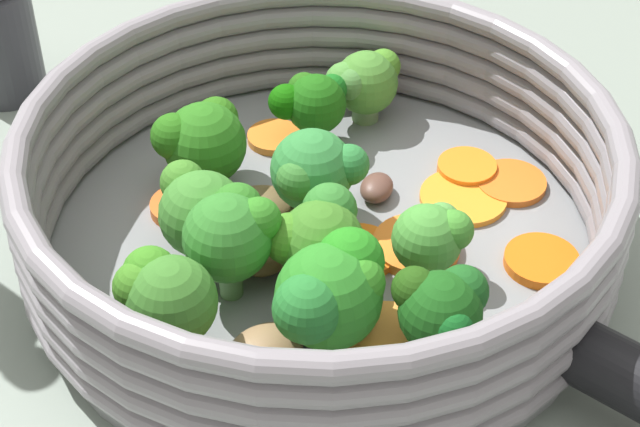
{
  "coord_description": "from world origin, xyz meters",
  "views": [
    {
      "loc": [
        0.36,
        -0.09,
        0.35
      ],
      "look_at": [
        0.0,
        0.0,
        0.03
      ],
      "focal_mm": 60.0,
      "sensor_mm": 36.0,
      "label": 1
    }
  ],
  "objects_px": {
    "broccoli_floret_1": "(232,233)",
    "broccoli_floret_4": "(432,237)",
    "skillet": "(320,248)",
    "broccoli_floret_8": "(202,208)",
    "carrot_slice_7": "(463,197)",
    "carrot_slice_9": "(511,183)",
    "carrot_slice_1": "(542,261)",
    "broccoli_floret_10": "(318,235)",
    "mushroom_piece_3": "(267,251)",
    "carrot_slice_5": "(358,252)",
    "carrot_slice_4": "(274,137)",
    "carrot_slice_3": "(182,207)",
    "broccoli_floret_3": "(313,102)",
    "carrot_slice_6": "(416,246)",
    "broccoli_floret_0": "(333,292)",
    "carrot_slice_8": "(388,341)",
    "mushroom_piece_2": "(377,188)",
    "mushroom_piece_1": "(265,350)",
    "broccoli_floret_2": "(164,297)",
    "broccoli_floret_9": "(320,171)",
    "broccoli_floret_7": "(364,82)",
    "mushroom_piece_0": "(263,203)",
    "carrot_slice_2": "(467,168)",
    "broccoli_floret_6": "(442,309)",
    "carrot_slice_0": "(239,393)",
    "broccoli_floret_5": "(202,140)"
  },
  "relations": [
    {
      "from": "broccoli_floret_10",
      "to": "mushroom_piece_0",
      "type": "distance_m",
      "value": 0.06
    },
    {
      "from": "carrot_slice_4",
      "to": "carrot_slice_8",
      "type": "height_order",
      "value": "same"
    },
    {
      "from": "broccoli_floret_1",
      "to": "broccoli_floret_4",
      "type": "relative_size",
      "value": 1.39
    },
    {
      "from": "carrot_slice_5",
      "to": "mushroom_piece_3",
      "type": "height_order",
      "value": "mushroom_piece_3"
    },
    {
      "from": "carrot_slice_7",
      "to": "broccoli_floret_4",
      "type": "xyz_separation_m",
      "value": [
        0.05,
        -0.03,
        0.02
      ]
    },
    {
      "from": "broccoli_floret_0",
      "to": "mushroom_piece_1",
      "type": "height_order",
      "value": "broccoli_floret_0"
    },
    {
      "from": "broccoli_floret_10",
      "to": "mushroom_piece_3",
      "type": "relative_size",
      "value": 1.36
    },
    {
      "from": "broccoli_floret_1",
      "to": "carrot_slice_5",
      "type": "bearing_deg",
      "value": 99.44
    },
    {
      "from": "skillet",
      "to": "broccoli_floret_3",
      "type": "distance_m",
      "value": 0.08
    },
    {
      "from": "skillet",
      "to": "broccoli_floret_8",
      "type": "distance_m",
      "value": 0.06
    },
    {
      "from": "broccoli_floret_7",
      "to": "broccoli_floret_9",
      "type": "relative_size",
      "value": 0.89
    },
    {
      "from": "carrot_slice_1",
      "to": "broccoli_floret_4",
      "type": "distance_m",
      "value": 0.06
    },
    {
      "from": "carrot_slice_5",
      "to": "broccoli_floret_10",
      "type": "distance_m",
      "value": 0.04
    },
    {
      "from": "skillet",
      "to": "broccoli_floret_3",
      "type": "height_order",
      "value": "broccoli_floret_3"
    },
    {
      "from": "broccoli_floret_10",
      "to": "broccoli_floret_0",
      "type": "bearing_deg",
      "value": -3.31
    },
    {
      "from": "carrot_slice_1",
      "to": "carrot_slice_6",
      "type": "xyz_separation_m",
      "value": [
        -0.02,
        -0.05,
        0.0
      ]
    },
    {
      "from": "carrot_slice_1",
      "to": "broccoli_floret_7",
      "type": "height_order",
      "value": "broccoli_floret_7"
    },
    {
      "from": "carrot_slice_7",
      "to": "skillet",
      "type": "bearing_deg",
      "value": -81.42
    },
    {
      "from": "skillet",
      "to": "carrot_slice_9",
      "type": "height_order",
      "value": "carrot_slice_9"
    },
    {
      "from": "mushroom_piece_2",
      "to": "carrot_slice_5",
      "type": "bearing_deg",
      "value": -26.67
    },
    {
      "from": "carrot_slice_6",
      "to": "broccoli_floret_0",
      "type": "height_order",
      "value": "broccoli_floret_0"
    },
    {
      "from": "carrot_slice_3",
      "to": "broccoli_floret_3",
      "type": "bearing_deg",
      "value": 118.63
    },
    {
      "from": "carrot_slice_5",
      "to": "broccoli_floret_1",
      "type": "xyz_separation_m",
      "value": [
        0.01,
        -0.06,
        0.03
      ]
    },
    {
      "from": "carrot_slice_5",
      "to": "broccoli_floret_7",
      "type": "distance_m",
      "value": 0.11
    },
    {
      "from": "carrot_slice_4",
      "to": "broccoli_floret_7",
      "type": "relative_size",
      "value": 0.67
    },
    {
      "from": "carrot_slice_2",
      "to": "broccoli_floret_8",
      "type": "bearing_deg",
      "value": -78.59
    },
    {
      "from": "broccoli_floret_3",
      "to": "broccoli_floret_8",
      "type": "relative_size",
      "value": 0.89
    },
    {
      "from": "broccoli_floret_2",
      "to": "broccoli_floret_3",
      "type": "height_order",
      "value": "broccoli_floret_2"
    },
    {
      "from": "broccoli_floret_8",
      "to": "broccoli_floret_0",
      "type": "bearing_deg",
      "value": 32.89
    },
    {
      "from": "skillet",
      "to": "carrot_slice_2",
      "type": "distance_m",
      "value": 0.09
    },
    {
      "from": "carrot_slice_6",
      "to": "carrot_slice_7",
      "type": "bearing_deg",
      "value": 131.76
    },
    {
      "from": "broccoli_floret_6",
      "to": "broccoli_floret_0",
      "type": "bearing_deg",
      "value": -112.28
    },
    {
      "from": "carrot_slice_2",
      "to": "carrot_slice_9",
      "type": "relative_size",
      "value": 0.85
    },
    {
      "from": "broccoli_floret_5",
      "to": "mushroom_piece_3",
      "type": "distance_m",
      "value": 0.07
    },
    {
      "from": "carrot_slice_9",
      "to": "broccoli_floret_6",
      "type": "bearing_deg",
      "value": -35.64
    },
    {
      "from": "broccoli_floret_3",
      "to": "broccoli_floret_9",
      "type": "relative_size",
      "value": 0.84
    },
    {
      "from": "broccoli_floret_6",
      "to": "mushroom_piece_2",
      "type": "relative_size",
      "value": 1.96
    },
    {
      "from": "carrot_slice_0",
      "to": "carrot_slice_2",
      "type": "bearing_deg",
      "value": 130.76
    },
    {
      "from": "carrot_slice_3",
      "to": "broccoli_floret_9",
      "type": "bearing_deg",
      "value": 72.9
    },
    {
      "from": "carrot_slice_5",
      "to": "broccoli_floret_3",
      "type": "height_order",
      "value": "broccoli_floret_3"
    },
    {
      "from": "broccoli_floret_3",
      "to": "broccoli_floret_9",
      "type": "height_order",
      "value": "broccoli_floret_9"
    },
    {
      "from": "broccoli_floret_4",
      "to": "mushroom_piece_1",
      "type": "bearing_deg",
      "value": -66.88
    },
    {
      "from": "broccoli_floret_8",
      "to": "carrot_slice_4",
      "type": "bearing_deg",
      "value": 148.2
    },
    {
      "from": "carrot_slice_9",
      "to": "carrot_slice_8",
      "type": "bearing_deg",
      "value": -44.94
    },
    {
      "from": "carrot_slice_7",
      "to": "broccoli_floret_0",
      "type": "xyz_separation_m",
      "value": [
        0.07,
        -0.08,
        0.03
      ]
    },
    {
      "from": "broccoli_floret_8",
      "to": "carrot_slice_3",
      "type": "bearing_deg",
      "value": -166.83
    },
    {
      "from": "carrot_slice_1",
      "to": "carrot_slice_9",
      "type": "bearing_deg",
      "value": 172.74
    },
    {
      "from": "mushroom_piece_2",
      "to": "broccoli_floret_8",
      "type": "bearing_deg",
      "value": -77.09
    },
    {
      "from": "broccoli_floret_1",
      "to": "broccoli_floret_7",
      "type": "bearing_deg",
      "value": 142.15
    },
    {
      "from": "carrot_slice_7",
      "to": "broccoli_floret_6",
      "type": "xyz_separation_m",
      "value": [
        0.09,
        -0.04,
        0.02
      ]
    }
  ]
}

